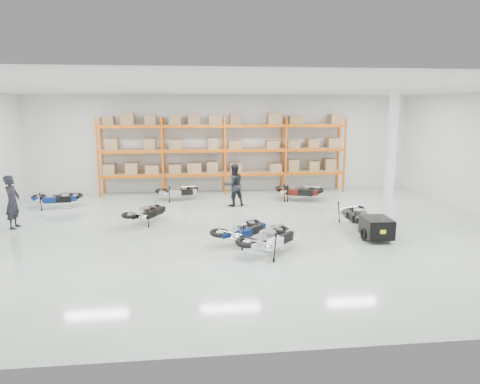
{
  "coord_description": "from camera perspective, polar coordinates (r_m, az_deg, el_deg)",
  "views": [
    {
      "loc": [
        -1.45,
        -13.24,
        3.93
      ],
      "look_at": [
        0.12,
        0.95,
        1.1
      ],
      "focal_mm": 32.0,
      "sensor_mm": 36.0,
      "label": 1
    }
  ],
  "objects": [
    {
      "name": "moto_silver_left",
      "position": [
        11.69,
        4.06,
        -5.6
      ],
      "size": [
        1.92,
        1.92,
        1.17
      ],
      "primitive_type": null,
      "rotation": [
        0.0,
        -0.09,
        2.35
      ],
      "color": "silver",
      "rests_on": "ground"
    },
    {
      "name": "moto_back_b",
      "position": [
        18.55,
        -8.27,
        0.42
      ],
      "size": [
        1.76,
        1.14,
        1.05
      ],
      "primitive_type": null,
      "rotation": [
        0.0,
        -0.09,
        1.79
      ],
      "color": "#A0A4A9",
      "rests_on": "ground"
    },
    {
      "name": "moto_blue_centre",
      "position": [
        12.53,
        0.22,
        -4.58
      ],
      "size": [
        1.83,
        1.76,
        1.1
      ],
      "primitive_type": null,
      "rotation": [
        0.0,
        -0.09,
        2.3
      ],
      "color": "#07164F",
      "rests_on": "ground"
    },
    {
      "name": "trailer",
      "position": [
        13.46,
        17.74,
        -4.53
      ],
      "size": [
        0.87,
        1.64,
        0.69
      ],
      "rotation": [
        0.0,
        0.0,
        -0.04
      ],
      "color": "black",
      "rests_on": "ground"
    },
    {
      "name": "moto_touring_right",
      "position": [
        14.86,
        15.29,
        -2.46
      ],
      "size": [
        0.97,
        1.76,
        1.1
      ],
      "primitive_type": null,
      "rotation": [
        0.0,
        -0.09,
        -0.08
      ],
      "color": "black",
      "rests_on": "ground"
    },
    {
      "name": "person_left",
      "position": [
        15.9,
        -28.06,
        -1.17
      ],
      "size": [
        0.45,
        0.66,
        1.77
      ],
      "primitive_type": "imported",
      "rotation": [
        0.0,
        0.0,
        1.53
      ],
      "color": "black",
      "rests_on": "ground"
    },
    {
      "name": "person_back",
      "position": [
        17.23,
        -0.85,
        0.94
      ],
      "size": [
        1.0,
        0.88,
        1.72
      ],
      "primitive_type": "imported",
      "rotation": [
        0.0,
        0.0,
        3.46
      ],
      "color": "black",
      "rests_on": "ground"
    },
    {
      "name": "moto_black_far_left",
      "position": [
        15.06,
        -12.35,
        -2.28
      ],
      "size": [
        1.51,
        1.75,
        1.02
      ],
      "primitive_type": null,
      "rotation": [
        0.0,
        -0.09,
        2.57
      ],
      "color": "black",
      "rests_on": "ground"
    },
    {
      "name": "moto_back_c",
      "position": [
        18.55,
        7.85,
        0.54
      ],
      "size": [
        1.88,
        1.21,
        1.12
      ],
      "primitive_type": null,
      "rotation": [
        0.0,
        -0.09,
        1.36
      ],
      "color": "black",
      "rests_on": "ground"
    },
    {
      "name": "room",
      "position": [
        13.42,
        -0.06,
        4.02
      ],
      "size": [
        18.0,
        18.0,
        18.0
      ],
      "color": "#B1C6B4",
      "rests_on": "ground"
    },
    {
      "name": "pallet_rack",
      "position": [
        19.81,
        -2.11,
        6.36
      ],
      "size": [
        11.28,
        0.98,
        3.62
      ],
      "color": "#D6570B",
      "rests_on": "ground"
    },
    {
      "name": "moto_back_a",
      "position": [
        18.44,
        -23.34,
        -0.4
      ],
      "size": [
        1.74,
        0.97,
        1.09
      ],
      "primitive_type": null,
      "rotation": [
        0.0,
        -0.09,
        1.66
      ],
      "color": "navy",
      "rests_on": "ground"
    },
    {
      "name": "structural_column",
      "position": [
        15.36,
        19.45,
        4.29
      ],
      "size": [
        0.25,
        0.25,
        4.5
      ],
      "primitive_type": "cube",
      "color": "white",
      "rests_on": "ground"
    },
    {
      "name": "moto_back_d",
      "position": [
        18.41,
        7.79,
        0.53
      ],
      "size": [
        2.0,
        1.55,
        1.16
      ],
      "primitive_type": null,
      "rotation": [
        0.0,
        -0.09,
        1.15
      ],
      "color": "#45120D",
      "rests_on": "ground"
    }
  ]
}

